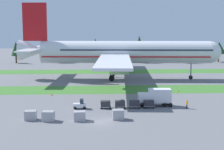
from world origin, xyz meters
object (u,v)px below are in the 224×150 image
object	(u,v)px
catering_truck	(155,97)
ground_crew_loader	(122,103)
ground_crew_marshaller	(187,104)
uld_container_0	(31,115)
cargo_dolly_lead	(105,104)
cargo_dolly_third	(134,104)
taxiway_marker_2	(178,91)
cargo_dolly_second	(120,104)
taxiway_marker_0	(52,95)
cargo_dolly_fourth	(149,103)
uld_container_3	(118,114)
baggage_tug	(80,105)
taxiway_marker_1	(153,92)
airliner	(120,52)
uld_container_1	(48,116)
uld_container_2	(79,116)

from	to	relation	value
catering_truck	ground_crew_loader	size ratio (longest dim) A/B	4.04
ground_crew_marshaller	uld_container_0	size ratio (longest dim) A/B	0.87
cargo_dolly_lead	cargo_dolly_third	distance (m)	5.80
cargo_dolly_lead	uld_container_0	size ratio (longest dim) A/B	1.11
uld_container_0	taxiway_marker_2	distance (m)	40.48
ground_crew_loader	ground_crew_marshaller	bearing A→B (deg)	-155.38
cargo_dolly_second	ground_crew_marshaller	bearing A→B (deg)	-94.13
taxiway_marker_0	ground_crew_loader	bearing A→B (deg)	-38.13
cargo_dolly_fourth	uld_container_3	size ratio (longest dim) A/B	1.11
taxiway_marker_0	cargo_dolly_lead	bearing A→B (deg)	-46.51
baggage_tug	ground_crew_loader	bearing A→B (deg)	-85.47
baggage_tug	catering_truck	world-z (taller)	catering_truck
cargo_dolly_lead	taxiway_marker_1	xyz separation A→B (m)	(12.04, 15.45, -0.60)
baggage_tug	airliner	bearing A→B (deg)	-15.54
cargo_dolly_second	uld_container_0	bearing A→B (deg)	115.65
airliner	cargo_dolly_second	distance (m)	39.26
uld_container_3	taxiway_marker_0	world-z (taller)	uld_container_3
cargo_dolly_fourth	ground_crew_marshaller	distance (m)	7.54
catering_truck	ground_crew_loader	bearing A→B (deg)	100.30
uld_container_0	uld_container_1	world-z (taller)	uld_container_1
airliner	catering_truck	distance (m)	37.69
cargo_dolly_fourth	uld_container_2	bearing A→B (deg)	122.96
uld_container_2	taxiway_marker_2	xyz separation A→B (m)	(23.27, 25.86, -0.60)
cargo_dolly_lead	uld_container_2	world-z (taller)	uld_container_2
cargo_dolly_second	taxiway_marker_0	xyz separation A→B (m)	(-15.26, 13.00, -0.64)
cargo_dolly_second	ground_crew_marshaller	world-z (taller)	ground_crew_marshaller
ground_crew_loader	taxiway_marker_0	xyz separation A→B (m)	(-15.71, 12.33, -0.67)
ground_crew_loader	uld_container_3	size ratio (longest dim) A/B	0.87
cargo_dolly_lead	airliner	bearing A→B (deg)	-8.38
uld_container_0	taxiway_marker_1	world-z (taller)	uld_container_0
cargo_dolly_lead	cargo_dolly_fourth	xyz separation A→B (m)	(8.70, 0.08, 0.00)
cargo_dolly_fourth	uld_container_1	bearing A→B (deg)	114.77
cargo_dolly_second	taxiway_marker_2	world-z (taller)	cargo_dolly_second
uld_container_1	ground_crew_loader	bearing A→B (deg)	35.24
ground_crew_marshaller	uld_container_3	distance (m)	15.96
cargo_dolly_second	catering_truck	bearing A→B (deg)	-77.80
uld_container_2	taxiway_marker_2	size ratio (longest dim) A/B	4.16
cargo_dolly_fourth	catering_truck	world-z (taller)	catering_truck
catering_truck	taxiway_marker_1	world-z (taller)	catering_truck
taxiway_marker_2	catering_truck	bearing A→B (deg)	-118.43
airliner	taxiway_marker_1	world-z (taller)	airliner
baggage_tug	cargo_dolly_lead	size ratio (longest dim) A/B	1.18
uld_container_1	taxiway_marker_0	xyz separation A→B (m)	(-2.29, 21.82, -0.59)
ground_crew_marshaller	taxiway_marker_1	xyz separation A→B (m)	(-4.15, 16.26, -0.62)
baggage_tug	cargo_dolly_fourth	size ratio (longest dim) A/B	1.18
uld_container_0	cargo_dolly_fourth	bearing A→B (deg)	20.01
ground_crew_loader	uld_container_1	world-z (taller)	ground_crew_loader
uld_container_2	taxiway_marker_0	bearing A→B (deg)	109.33
uld_container_1	uld_container_2	bearing A→B (deg)	0.02
airliner	cargo_dolly_lead	xyz separation A→B (m)	(-5.32, -38.50, -7.47)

